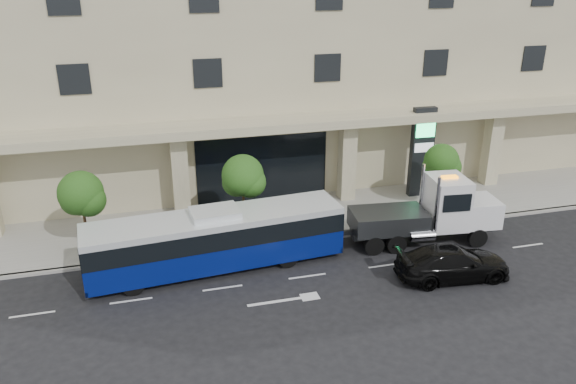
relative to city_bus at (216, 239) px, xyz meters
name	(u,v)px	position (x,y,z in m)	size (l,w,h in m)	color
ground	(298,261)	(3.95, -0.39, -1.56)	(120.00, 120.00, 0.00)	black
sidewalk	(274,219)	(3.95, 4.61, -1.49)	(120.00, 6.00, 0.15)	gray
curb	(288,242)	(3.95, 1.61, -1.49)	(120.00, 0.30, 0.15)	gray
convention_center	(236,23)	(3.95, 15.04, 8.41)	(60.00, 17.60, 20.00)	tan
tree_left	(82,196)	(-6.03, 3.20, 1.55)	(2.27, 2.20, 4.22)	#422B19
tree_mid	(243,178)	(1.97, 3.20, 1.70)	(2.28, 2.20, 4.38)	#422B19
tree_right	(442,164)	(13.47, 3.20, 1.48)	(2.10, 2.00, 4.04)	#422B19
city_bus	(216,239)	(0.00, 0.00, 0.00)	(12.28, 3.58, 3.07)	black
tow_truck	(431,213)	(11.19, -0.09, 0.08)	(8.80, 2.93, 3.99)	#2D3033
black_sedan	(453,263)	(10.41, -3.72, -0.79)	(2.16, 5.32, 1.55)	black
signage_pylon	(422,151)	(13.53, 5.72, 1.43)	(1.41, 0.56, 5.58)	black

